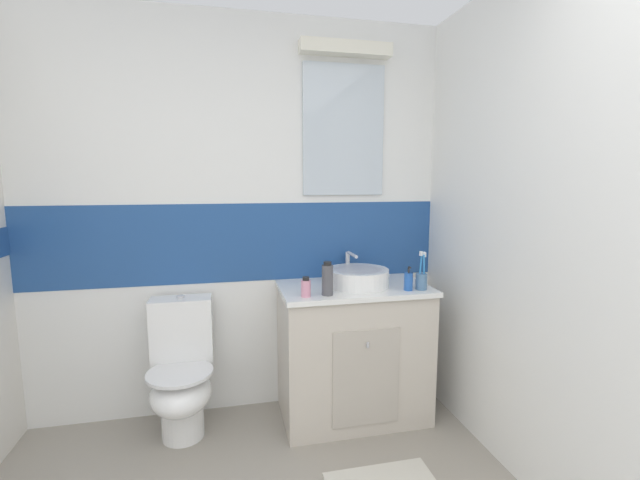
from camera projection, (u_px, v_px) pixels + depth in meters
wall_back_tiled at (242, 217)px, 2.73m from camera, size 3.20×0.20×2.50m
wall_right_plain at (572, 238)px, 1.81m from camera, size 0.10×3.48×2.50m
vanity_cabinet at (353, 351)px, 2.68m from camera, size 0.91×0.55×0.85m
sink_basin at (358, 277)px, 2.61m from camera, size 0.38×0.42×0.19m
toilet at (182, 374)px, 2.49m from camera, size 0.37×0.50×0.81m
toothbrush_cup at (421, 280)px, 2.52m from camera, size 0.07×0.07×0.23m
soap_dispenser at (408, 281)px, 2.50m from camera, size 0.05×0.05×0.14m
lotion_bottle_short at (306, 288)px, 2.36m from camera, size 0.05×0.05×0.11m
mouthwash_bottle at (327, 279)px, 2.39m from camera, size 0.06×0.06×0.19m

